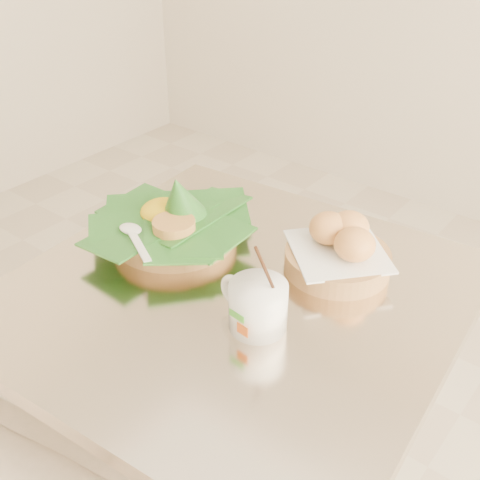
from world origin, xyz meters
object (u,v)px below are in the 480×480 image
Objects in this scene: rice_basket at (174,221)px; bread_basket at (340,250)px; coffee_mug at (257,304)px; cafe_table at (236,385)px.

rice_basket reaches higher than bread_basket.
rice_basket is 1.88× the size of coffee_mug.
rice_basket is at bearing 159.09° from coffee_mug.
coffee_mug is at bearing -31.26° from cafe_table.
bread_basket is (0.10, 0.16, 0.26)m from cafe_table.
cafe_table is 4.94× the size of coffee_mug.
rice_basket is 1.32× the size of bread_basket.
coffee_mug reaches higher than cafe_table.
rice_basket is (-0.19, 0.05, 0.26)m from cafe_table.
bread_basket is at bearing 57.84° from cafe_table.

